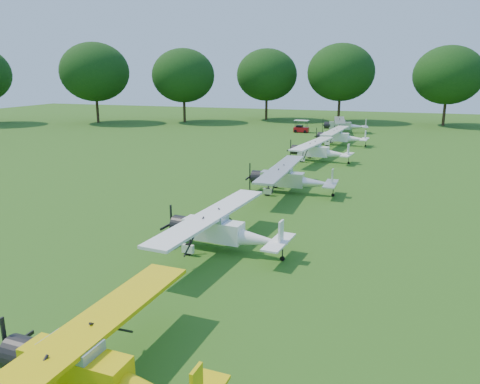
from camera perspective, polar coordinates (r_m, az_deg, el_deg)
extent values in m
plane|color=#275615|center=(26.68, 1.82, -3.79)|extent=(160.00, 160.00, 0.00)
cylinder|color=#311E13|center=(81.05, 23.65, 9.01)|extent=(0.44, 0.44, 4.51)
ellipsoid|color=black|center=(80.82, 24.05, 12.89)|extent=(10.52, 10.52, 8.94)
cylinder|color=#311E13|center=(81.78, 11.97, 10.02)|extent=(0.44, 0.44, 4.74)
ellipsoid|color=black|center=(81.55, 12.19, 14.07)|extent=(11.05, 11.05, 9.39)
cylinder|color=#311E13|center=(83.97, 3.23, 10.33)|extent=(0.44, 0.44, 4.49)
ellipsoid|color=black|center=(83.75, 3.29, 14.07)|extent=(10.47, 10.47, 8.90)
cylinder|color=#311E13|center=(80.60, -6.80, 10.06)|extent=(0.44, 0.44, 4.44)
ellipsoid|color=black|center=(80.37, -6.92, 13.92)|extent=(10.36, 10.36, 8.80)
cylinder|color=#311E13|center=(82.42, -17.00, 9.75)|extent=(0.44, 0.44, 4.77)
ellipsoid|color=black|center=(82.20, -17.31, 13.80)|extent=(11.14, 11.14, 9.47)
cube|color=yellow|center=(13.48, -19.36, -19.73)|extent=(3.03, 1.05, 0.98)
cube|color=#8CA5B2|center=(13.26, -19.88, -17.76)|extent=(1.54, 0.94, 0.51)
cylinder|color=black|center=(14.57, -24.94, -17.52)|extent=(0.89, 1.02, 0.97)
cube|color=black|center=(14.97, -26.62, -16.81)|extent=(0.06, 0.11, 1.96)
cube|color=yellow|center=(13.14, -19.97, -16.89)|extent=(1.89, 9.96, 0.13)
cylinder|color=black|center=(15.00, -18.39, -19.00)|extent=(0.57, 0.18, 0.56)
cube|color=white|center=(22.57, -3.28, -4.66)|extent=(3.05, 1.18, 0.97)
cone|color=white|center=(21.63, 2.66, -5.91)|extent=(2.67, 1.10, 0.84)
cube|color=#8CA5B2|center=(22.45, -3.51, -3.40)|extent=(1.57, 1.00, 0.51)
cylinder|color=black|center=(23.40, -7.12, -4.05)|extent=(0.93, 1.05, 0.97)
cube|color=black|center=(23.70, -8.37, -3.84)|extent=(0.07, 0.12, 1.95)
cube|color=white|center=(22.38, -3.52, -2.83)|extent=(2.36, 9.93, 0.13)
cube|color=white|center=(21.17, 5.02, -5.08)|extent=(0.15, 0.52, 1.21)
cube|color=white|center=(21.34, 4.76, -6.10)|extent=(1.05, 2.67, 0.08)
cylinder|color=black|center=(22.20, -6.36, -6.97)|extent=(0.57, 0.21, 0.56)
cylinder|color=black|center=(24.09, -3.55, -5.15)|extent=(0.57, 0.21, 0.56)
cylinder|color=black|center=(21.57, 5.18, -8.09)|extent=(0.23, 0.10, 0.22)
cube|color=white|center=(33.16, 5.19, 1.59)|extent=(3.02, 0.91, 0.99)
cone|color=white|center=(32.74, 9.52, 1.03)|extent=(2.64, 0.86, 0.85)
cube|color=#8CA5B2|center=(33.07, 5.05, 2.48)|extent=(1.51, 0.87, 0.52)
cylinder|color=black|center=(33.59, 2.21, 1.81)|extent=(0.85, 0.98, 0.98)
cube|color=black|center=(33.76, 1.21, 1.88)|extent=(0.06, 0.11, 1.98)
cube|color=white|center=(33.02, 5.06, 2.88)|extent=(1.41, 9.99, 0.13)
cube|color=white|center=(32.51, 11.20, 1.71)|extent=(0.10, 0.52, 1.22)
cube|color=white|center=(32.62, 11.00, 0.99)|extent=(0.81, 2.64, 0.08)
cylinder|color=black|center=(32.39, 3.39, 0.03)|extent=(0.57, 0.15, 0.57)
cylinder|color=black|center=(34.61, 4.39, 0.96)|extent=(0.57, 0.15, 0.57)
cylinder|color=black|center=(32.79, 11.26, -0.36)|extent=(0.23, 0.08, 0.23)
cube|color=white|center=(45.43, 8.92, 4.95)|extent=(3.00, 1.27, 0.95)
cone|color=white|center=(44.79, 11.90, 4.50)|extent=(2.63, 1.17, 0.82)
cube|color=#8CA5B2|center=(45.38, 8.84, 5.58)|extent=(1.56, 1.03, 0.50)
cylinder|color=black|center=(45.98, 6.87, 5.14)|extent=(0.94, 1.05, 0.94)
cube|color=black|center=(46.17, 6.18, 5.20)|extent=(0.07, 0.12, 1.91)
cube|color=white|center=(45.35, 8.85, 5.87)|extent=(2.67, 9.71, 0.13)
cube|color=white|center=(44.50, 13.07, 4.97)|extent=(0.16, 0.51, 1.18)
cube|color=white|center=(44.59, 12.92, 4.46)|extent=(1.13, 2.62, 0.08)
cylinder|color=black|center=(44.71, 7.55, 3.96)|extent=(0.56, 0.22, 0.54)
cylinder|color=black|center=(46.83, 8.47, 4.41)|extent=(0.56, 0.22, 0.54)
cylinder|color=black|center=(44.68, 13.09, 3.49)|extent=(0.23, 0.10, 0.22)
cube|color=white|center=(55.88, 11.61, 6.60)|extent=(2.96, 1.12, 0.95)
cone|color=white|center=(55.46, 14.08, 6.26)|extent=(2.60, 1.04, 0.81)
cube|color=#8CA5B2|center=(55.84, 11.55, 7.12)|extent=(1.52, 0.96, 0.50)
cylinder|color=black|center=(56.26, 9.89, 6.74)|extent=(0.90, 1.01, 0.94)
cube|color=black|center=(56.40, 9.31, 6.78)|extent=(0.06, 0.11, 1.90)
cube|color=white|center=(55.81, 11.56, 7.35)|extent=(2.17, 9.67, 0.13)
cube|color=white|center=(55.26, 15.04, 6.65)|extent=(0.13, 0.50, 1.18)
cube|color=white|center=(55.32, 14.92, 6.24)|extent=(0.99, 2.59, 0.08)
cylinder|color=black|center=(55.04, 10.58, 5.82)|extent=(0.55, 0.19, 0.54)
cylinder|color=black|center=(57.22, 11.11, 6.12)|extent=(0.55, 0.19, 0.54)
cylinder|color=black|center=(55.40, 15.06, 5.46)|extent=(0.22, 0.09, 0.22)
cube|color=white|center=(67.49, 12.11, 7.93)|extent=(3.10, 1.29, 0.99)
cone|color=white|center=(67.61, 14.27, 7.70)|extent=(2.72, 1.19, 0.85)
cube|color=#8CA5B2|center=(67.43, 12.05, 8.37)|extent=(1.61, 1.06, 0.52)
cylinder|color=black|center=(67.47, 10.58, 8.01)|extent=(0.97, 1.08, 0.98)
cube|color=black|center=(67.47, 10.05, 8.03)|extent=(0.07, 0.12, 1.97)
cube|color=white|center=(67.40, 12.06, 8.57)|extent=(2.69, 10.05, 0.13)
cube|color=white|center=(67.62, 15.09, 8.05)|extent=(0.16, 0.52, 1.22)
cube|color=white|center=(67.66, 14.99, 7.70)|extent=(1.14, 2.71, 0.08)
cylinder|color=black|center=(66.39, 11.44, 7.25)|extent=(0.58, 0.22, 0.56)
cylinder|color=black|center=(68.72, 11.42, 7.49)|extent=(0.58, 0.22, 0.56)
cylinder|color=black|center=(67.77, 15.10, 7.04)|extent=(0.23, 0.10, 0.23)
cube|color=#AB0C12|center=(66.78, 7.48, 7.57)|extent=(2.07, 1.20, 0.64)
cube|color=black|center=(66.80, 7.26, 7.89)|extent=(0.88, 1.05, 0.41)
cube|color=white|center=(66.64, 7.51, 8.64)|extent=(1.98, 1.29, 0.07)
cylinder|color=black|center=(66.43, 6.77, 7.37)|extent=(0.41, 0.15, 0.40)
cylinder|color=black|center=(67.52, 7.02, 7.48)|extent=(0.41, 0.15, 0.40)
cylinder|color=black|center=(66.10, 7.93, 7.30)|extent=(0.41, 0.15, 0.40)
cylinder|color=black|center=(67.20, 8.16, 7.40)|extent=(0.41, 0.15, 0.40)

